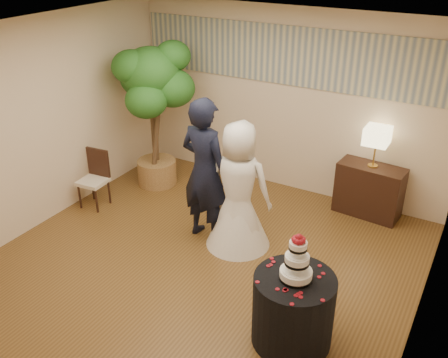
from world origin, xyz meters
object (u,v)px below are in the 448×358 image
Objects in this scene: wedding_cake at (297,257)px; ficus_tree at (153,115)px; side_chair at (93,180)px; table_lamp at (375,147)px; console at (369,190)px; groom at (205,171)px; bride at (239,186)px; cake_table at (293,310)px.

ficus_tree is at bearing 146.63° from wedding_cake.
side_chair is (-0.36, -1.07, -0.74)m from ficus_tree.
wedding_cake is 0.87× the size of table_lamp.
console is 4.03m from side_chair.
groom is at bearing -136.06° from table_lamp.
side_chair is (-1.88, -0.12, -0.55)m from groom.
wedding_cake is (1.29, -1.26, 0.17)m from bride.
cake_table is at bearing 127.25° from bride.
wedding_cake is at bearing -89.56° from table_lamp.
groom reaches higher than bride.
table_lamp is at bearing 0.00° from console.
bride reaches higher than wedding_cake.
bride is at bearing -123.14° from console.
cake_table is 2.95m from table_lamp.
bride is at bearing 135.73° from cake_table.
bride reaches higher than console.
groom is 3.89× the size of wedding_cake.
side_chair is (-3.61, -1.79, 0.05)m from console.
bride is 1.86× the size of console.
bride is (0.46, 0.05, -0.12)m from groom.
bride reaches higher than cake_table.
table_lamp is (-0.02, 2.87, 0.03)m from wedding_cake.
cake_table is (1.75, -1.20, -0.59)m from groom.
table_lamp reaches higher than wedding_cake.
bride is 2.19m from ficus_tree.
console is at bearing 0.00° from table_lamp.
wedding_cake is at bearing -33.37° from ficus_tree.
side_chair reaches higher than cake_table.
groom is at bearing -1.94° from bride.
groom reaches higher than console.
wedding_cake is at bearing -21.48° from side_chair.
groom is at bearing -32.01° from ficus_tree.
table_lamp is 0.25× the size of ficus_tree.
cake_table is 0.87× the size of console.
bride reaches higher than side_chair.
ficus_tree is at bearing -32.81° from bride.
ficus_tree is 1.35m from side_chair.
bride is 2.11m from console.
cake_table is (1.29, -1.26, -0.47)m from bride.
ficus_tree is (-3.25, -0.72, 0.79)m from console.
cake_table is at bearing 0.00° from wedding_cake.
groom reaches higher than side_chair.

